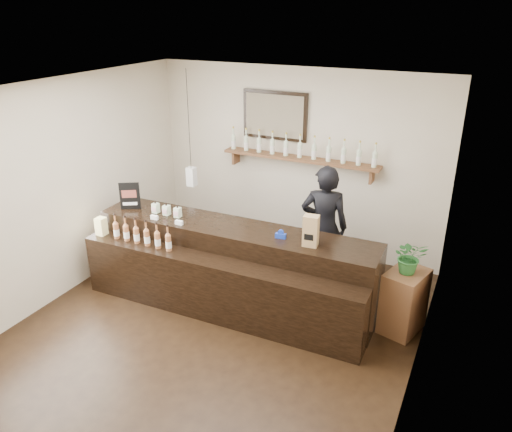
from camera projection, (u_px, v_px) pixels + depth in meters
The scene contains 10 objects.
ground at pixel (217, 328), 6.01m from camera, with size 5.00×5.00×0.00m, color black.
room_shell at pixel (212, 196), 5.34m from camera, with size 5.00×5.00×5.00m.
back_wall_decor at pixel (284, 140), 7.35m from camera, with size 2.66×0.96×1.69m.
counter at pixel (229, 270), 6.34m from camera, with size 3.71×1.03×1.21m.
promo_sign at pixel (130, 196), 6.70m from camera, with size 0.24×0.16×0.38m.
paper_bag at pixel (311, 231), 5.68m from camera, with size 0.18×0.15×0.37m.
tape_dispenser at pixel (281, 235), 5.92m from camera, with size 0.13×0.07×0.11m.
side_cabinet at pixel (404, 301), 5.85m from camera, with size 0.52×0.62×0.77m.
potted_plant at pixel (410, 257), 5.62m from camera, with size 0.37×0.32×0.41m, color #276329.
shopkeeper at pixel (324, 219), 6.60m from camera, with size 0.71×0.47×1.94m, color black.
Camera 1 is at (2.60, -4.30, 3.60)m, focal length 35.00 mm.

